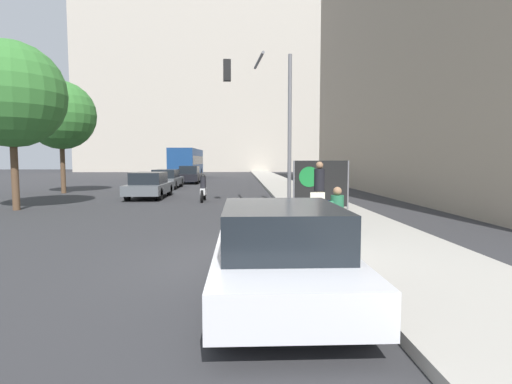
{
  "coord_description": "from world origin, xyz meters",
  "views": [
    {
      "loc": [
        -0.11,
        -7.53,
        2.05
      ],
      "look_at": [
        0.36,
        4.37,
        1.08
      ],
      "focal_mm": 28.0,
      "sensor_mm": 36.0,
      "label": 1
    }
  ],
  "objects_px": {
    "motorcycle_on_road": "(203,190)",
    "traffic_light_pole": "(268,105)",
    "seated_protester": "(337,209)",
    "city_bus_on_road": "(187,161)",
    "street_tree_midblock": "(61,115)",
    "car_on_road_nearest": "(149,185)",
    "car_on_road_distant": "(190,175)",
    "car_on_road_midblock": "(167,179)",
    "street_tree_near_curb": "(11,95)",
    "jogger_on_sidewalk": "(319,189)",
    "protest_banner": "(321,184)",
    "parked_car_curbside": "(280,251)"
  },
  "relations": [
    {
      "from": "motorcycle_on_road",
      "to": "traffic_light_pole",
      "type": "bearing_deg",
      "value": -46.84
    },
    {
      "from": "seated_protester",
      "to": "motorcycle_on_road",
      "type": "bearing_deg",
      "value": 137.48
    },
    {
      "from": "city_bus_on_road",
      "to": "street_tree_midblock",
      "type": "height_order",
      "value": "street_tree_midblock"
    },
    {
      "from": "car_on_road_nearest",
      "to": "car_on_road_distant",
      "type": "relative_size",
      "value": 1.11
    },
    {
      "from": "car_on_road_distant",
      "to": "street_tree_midblock",
      "type": "height_order",
      "value": "street_tree_midblock"
    },
    {
      "from": "car_on_road_midblock",
      "to": "seated_protester",
      "type": "bearing_deg",
      "value": -67.57
    },
    {
      "from": "traffic_light_pole",
      "to": "car_on_road_midblock",
      "type": "bearing_deg",
      "value": 117.63
    },
    {
      "from": "seated_protester",
      "to": "street_tree_midblock",
      "type": "relative_size",
      "value": 0.17
    },
    {
      "from": "car_on_road_midblock",
      "to": "street_tree_near_curb",
      "type": "height_order",
      "value": "street_tree_near_curb"
    },
    {
      "from": "seated_protester",
      "to": "city_bus_on_road",
      "type": "xyz_separation_m",
      "value": [
        -8.45,
        35.15,
        1.07
      ]
    },
    {
      "from": "street_tree_near_curb",
      "to": "street_tree_midblock",
      "type": "distance_m",
      "value": 8.51
    },
    {
      "from": "car_on_road_nearest",
      "to": "street_tree_midblock",
      "type": "distance_m",
      "value": 7.92
    },
    {
      "from": "jogger_on_sidewalk",
      "to": "protest_banner",
      "type": "height_order",
      "value": "protest_banner"
    },
    {
      "from": "traffic_light_pole",
      "to": "car_on_road_distant",
      "type": "height_order",
      "value": "traffic_light_pole"
    },
    {
      "from": "traffic_light_pole",
      "to": "motorcycle_on_road",
      "type": "relative_size",
      "value": 2.96
    },
    {
      "from": "street_tree_midblock",
      "to": "car_on_road_distant",
      "type": "bearing_deg",
      "value": 57.0
    },
    {
      "from": "traffic_light_pole",
      "to": "car_on_road_nearest",
      "type": "height_order",
      "value": "traffic_light_pole"
    },
    {
      "from": "car_on_road_midblock",
      "to": "parked_car_curbside",
      "type": "bearing_deg",
      "value": -75.72
    },
    {
      "from": "car_on_road_midblock",
      "to": "car_on_road_distant",
      "type": "relative_size",
      "value": 1.16
    },
    {
      "from": "protest_banner",
      "to": "car_on_road_distant",
      "type": "relative_size",
      "value": 0.52
    },
    {
      "from": "car_on_road_midblock",
      "to": "street_tree_midblock",
      "type": "relative_size",
      "value": 0.7
    },
    {
      "from": "parked_car_curbside",
      "to": "street_tree_midblock",
      "type": "height_order",
      "value": "street_tree_midblock"
    },
    {
      "from": "street_tree_midblock",
      "to": "seated_protester",
      "type": "bearing_deg",
      "value": -47.98
    },
    {
      "from": "car_on_road_midblock",
      "to": "jogger_on_sidewalk",
      "type": "bearing_deg",
      "value": -64.24
    },
    {
      "from": "car_on_road_nearest",
      "to": "city_bus_on_road",
      "type": "relative_size",
      "value": 0.42
    },
    {
      "from": "protest_banner",
      "to": "city_bus_on_road",
      "type": "distance_m",
      "value": 31.61
    },
    {
      "from": "seated_protester",
      "to": "street_tree_near_curb",
      "type": "distance_m",
      "value": 13.83
    },
    {
      "from": "parked_car_curbside",
      "to": "car_on_road_midblock",
      "type": "height_order",
      "value": "parked_car_curbside"
    },
    {
      "from": "street_tree_near_curb",
      "to": "street_tree_midblock",
      "type": "relative_size",
      "value": 0.99
    },
    {
      "from": "city_bus_on_road",
      "to": "seated_protester",
      "type": "bearing_deg",
      "value": -76.48
    },
    {
      "from": "protest_banner",
      "to": "seated_protester",
      "type": "bearing_deg",
      "value": -96.51
    },
    {
      "from": "city_bus_on_road",
      "to": "street_tree_near_curb",
      "type": "xyz_separation_m",
      "value": [
        -3.16,
        -28.7,
        2.77
      ]
    },
    {
      "from": "seated_protester",
      "to": "city_bus_on_road",
      "type": "distance_m",
      "value": 36.17
    },
    {
      "from": "street_tree_near_curb",
      "to": "street_tree_midblock",
      "type": "bearing_deg",
      "value": 101.61
    },
    {
      "from": "seated_protester",
      "to": "parked_car_curbside",
      "type": "relative_size",
      "value": 0.27
    },
    {
      "from": "car_on_road_midblock",
      "to": "city_bus_on_road",
      "type": "relative_size",
      "value": 0.43
    },
    {
      "from": "jogger_on_sidewalk",
      "to": "parked_car_curbside",
      "type": "relative_size",
      "value": 0.42
    },
    {
      "from": "street_tree_midblock",
      "to": "car_on_road_midblock",
      "type": "bearing_deg",
      "value": 36.42
    },
    {
      "from": "car_on_road_nearest",
      "to": "motorcycle_on_road",
      "type": "height_order",
      "value": "car_on_road_nearest"
    },
    {
      "from": "protest_banner",
      "to": "car_on_road_nearest",
      "type": "bearing_deg",
      "value": 140.05
    },
    {
      "from": "parked_car_curbside",
      "to": "street_tree_near_curb",
      "type": "xyz_separation_m",
      "value": [
        -9.72,
        10.74,
        3.94
      ]
    },
    {
      "from": "seated_protester",
      "to": "car_on_road_distant",
      "type": "xyz_separation_m",
      "value": [
        -6.86,
        24.75,
        -0.05
      ]
    },
    {
      "from": "seated_protester",
      "to": "street_tree_midblock",
      "type": "bearing_deg",
      "value": 155.57
    },
    {
      "from": "parked_car_curbside",
      "to": "street_tree_near_curb",
      "type": "height_order",
      "value": "street_tree_near_curb"
    },
    {
      "from": "seated_protester",
      "to": "car_on_road_nearest",
      "type": "xyz_separation_m",
      "value": [
        -7.35,
        11.49,
        -0.1
      ]
    },
    {
      "from": "jogger_on_sidewalk",
      "to": "car_on_road_distant",
      "type": "xyz_separation_m",
      "value": [
        -6.91,
        22.13,
        -0.35
      ]
    },
    {
      "from": "car_on_road_nearest",
      "to": "car_on_road_midblock",
      "type": "xyz_separation_m",
      "value": [
        -0.43,
        7.38,
        -0.01
      ]
    },
    {
      "from": "protest_banner",
      "to": "car_on_road_midblock",
      "type": "height_order",
      "value": "protest_banner"
    },
    {
      "from": "car_on_road_midblock",
      "to": "car_on_road_nearest",
      "type": "bearing_deg",
      "value": -86.63
    },
    {
      "from": "car_on_road_nearest",
      "to": "city_bus_on_road",
      "type": "xyz_separation_m",
      "value": [
        -1.1,
        23.67,
        1.17
      ]
    }
  ]
}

